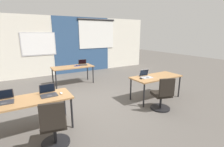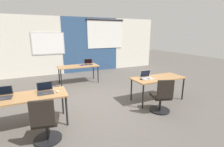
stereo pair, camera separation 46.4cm
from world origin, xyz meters
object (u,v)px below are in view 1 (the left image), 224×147
Objects in this scene: desk_far_center at (73,68)px; laptop_near_right_inner at (146,76)px; mouse_near_left_inner at (61,93)px; desk_near_left at (31,102)px; chair_near_left_inner at (54,128)px; mouse_far_right at (77,65)px; mouse_near_right_inner at (141,78)px; laptop_far_right at (83,64)px; laptop_near_left_inner at (49,93)px; chair_near_right_inner at (162,97)px; desk_near_right at (156,78)px; laptop_near_left_end at (4,100)px.

desk_far_center is 3.06m from laptop_near_right_inner.
desk_far_center is at bearing 67.98° from mouse_near_left_inner.
desk_near_left is 0.84m from chair_near_left_inner.
mouse_far_right is 2.99m from mouse_near_right_inner.
mouse_far_right is at bearing -155.68° from laptop_far_right.
chair_near_left_inner is at bearing -96.60° from laptop_near_left_inner.
desk_near_left is 4.45× the size of laptop_near_right_inner.
chair_near_right_inner and chair_near_left_inner have the same top height.
desk_near_left is 1.00× the size of desk_far_center.
laptop_near_left_inner is at bearing -119.39° from mouse_far_right.
chair_near_right_inner is at bearing -69.32° from desk_far_center.
mouse_near_right_inner is at bearing -151.93° from chair_near_left_inner.
desk_near_right is 15.81× the size of mouse_far_right.
desk_near_left is at bearing -122.01° from desk_far_center.
laptop_near_right_inner reaches higher than laptop_near_left_end.
desk_near_right is at bearing -154.80° from chair_near_left_inner.
mouse_near_left_inner reaches higher than desk_near_left.
desk_far_center is 15.72× the size of mouse_near_left_inner.
laptop_near_right_inner is 0.26m from mouse_near_right_inner.
laptop_near_right_inner is 2.98m from chair_near_left_inner.
mouse_far_right is 3.94m from chair_near_left_inner.
chair_near_right_inner is (0.85, -3.58, -0.39)m from laptop_far_right.
laptop_near_right_inner is 3.46× the size of mouse_near_right_inner.
laptop_far_right is (2.22, 2.90, 0.11)m from desk_near_left.
desk_near_right is 4.20× the size of laptop_far_right.
chair_near_right_inner reaches higher than desk_near_right.
laptop_near_right_inner reaches higher than laptop_far_right.
mouse_near_left_inner is at bearing -179.42° from mouse_near_right_inner.
desk_far_center is at bearing 122.01° from desk_near_right.
laptop_near_left_inner is 0.81m from laptop_near_left_end.
desk_near_right is at bearing 0.69° from laptop_near_left_end.
chair_near_right_inner reaches higher than mouse_far_right.
laptop_near_left_inner is at bearing -83.04° from chair_near_left_inner.
desk_far_center is 0.49m from laptop_far_right.
chair_near_left_inner reaches higher than mouse_near_right_inner.
laptop_near_left_inner is at bearing -116.71° from desk_far_center.
laptop_near_left_end reaches higher than mouse_near_right_inner.
laptop_near_left_end reaches higher than desk_near_left.
laptop_near_left_end is at bearing -35.95° from chair_near_left_inner.
mouse_near_right_inner is at bearing -157.40° from laptop_near_right_inner.
desk_near_left is at bearing -175.14° from laptop_near_left_inner.
chair_near_left_inner is at bearing -114.24° from mouse_near_left_inner.
desk_near_right is 3.17m from laptop_far_right.
laptop_far_right is at bearing 61.17° from mouse_near_left_inner.
laptop_far_right is 1.12× the size of laptop_near_left_end.
desk_near_left is 4.76× the size of laptop_near_left_inner.
desk_far_center is at bearing 62.03° from laptop_near_left_inner.
chair_near_left_inner is at bearing -158.00° from laptop_near_right_inner.
chair_near_right_inner is 1.00× the size of chair_near_left_inner.
laptop_near_right_inner is (1.20, -2.76, 0.03)m from mouse_far_right.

